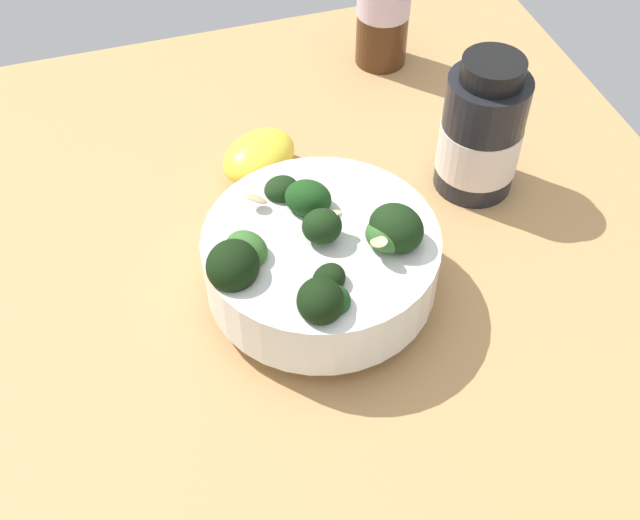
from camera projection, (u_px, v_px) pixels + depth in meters
The scene contains 4 objects.
ground_plane at pixel (305, 268), 67.58cm from camera, with size 69.68×69.68×3.49cm, color tan.
bowl_of_broccoli at pixel (320, 258), 59.97cm from camera, with size 17.83×18.52×10.16cm.
lemon_wedge at pixel (259, 157), 71.44cm from camera, with size 7.38×5.48×3.82cm, color yellow.
bottle_tall at pixel (481, 134), 67.87cm from camera, with size 7.09×7.09×12.94cm.
Camera 1 is at (42.60, -12.02, 49.34)cm, focal length 44.83 mm.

